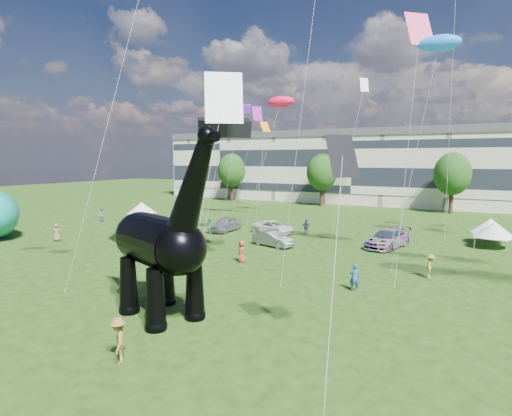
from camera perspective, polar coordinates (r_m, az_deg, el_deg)
The scene contains 14 objects.
ground at distance 21.85m, azimuth -12.00°, elevation -15.26°, with size 220.00×220.00×0.00m, color #16330C.
terrace_row at distance 80.10m, azimuth 13.76°, elevation 5.00°, with size 78.00×11.00×12.00m, color beige.
tree_far_left at distance 80.86m, azimuth -3.29°, elevation 5.40°, with size 5.20×5.20×9.44m.
tree_mid_left at distance 72.77m, azimuth 8.80°, elevation 5.19°, with size 5.20×5.20×9.44m.
tree_mid_right at distance 68.37m, azimuth 24.74°, elevation 4.57°, with size 5.20×5.20×9.44m.
dinosaur_sculpture at distance 22.77m, azimuth -13.32°, elevation -4.66°, with size 11.80×5.80×9.80m.
car_silver at distance 47.49m, azimuth -4.08°, elevation -2.15°, with size 1.93×4.79×1.63m, color silver.
car_grey at distance 39.47m, azimuth 2.26°, elevation -4.16°, with size 1.43×4.10×1.35m, color slate.
car_white at distance 46.25m, azimuth 2.31°, elevation -2.56°, with size 2.23×4.84×1.35m, color white.
car_dark at distance 40.63m, azimuth 17.14°, elevation -3.92°, with size 2.33×5.73×1.66m, color #595960.
gazebo_near at distance 44.10m, azimuth 29.19°, elevation -2.53°, with size 4.10×4.10×2.41m.
gazebo_far at distance 46.29m, azimuth 28.80°, elevation -2.11°, with size 3.67×3.67×2.40m.
gazebo_left at distance 57.20m, azimuth -14.99°, elevation 0.05°, with size 3.80×3.80×2.43m.
visitors at distance 35.33m, azimuth -6.71°, elevation -5.18°, with size 40.98×31.00×1.85m.
Camera 1 is at (13.51, -15.13, 8.12)m, focal length 30.00 mm.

